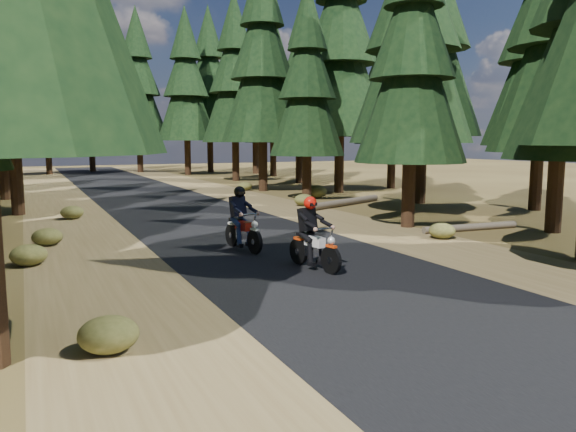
# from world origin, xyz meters

# --- Properties ---
(ground) EXTENTS (120.00, 120.00, 0.00)m
(ground) POSITION_xyz_m (0.00, 0.00, 0.00)
(ground) COLOR #433317
(ground) RESTS_ON ground
(road) EXTENTS (6.00, 100.00, 0.01)m
(road) POSITION_xyz_m (0.00, 5.00, 0.01)
(road) COLOR black
(road) RESTS_ON ground
(shoulder_l) EXTENTS (3.20, 100.00, 0.01)m
(shoulder_l) POSITION_xyz_m (-4.60, 5.00, 0.00)
(shoulder_l) COLOR brown
(shoulder_l) RESTS_ON ground
(shoulder_r) EXTENTS (3.20, 100.00, 0.01)m
(shoulder_r) POSITION_xyz_m (4.60, 5.00, 0.00)
(shoulder_r) COLOR brown
(shoulder_r) RESTS_ON ground
(pine_forest) EXTENTS (34.59, 55.08, 16.32)m
(pine_forest) POSITION_xyz_m (-0.02, 21.05, 7.89)
(pine_forest) COLOR black
(pine_forest) RESTS_ON ground
(log_near) EXTENTS (5.09, 2.65, 0.32)m
(log_near) POSITION_xyz_m (7.37, 10.94, 0.16)
(log_near) COLOR #4C4233
(log_near) RESTS_ON ground
(log_far) EXTENTS (3.75, 0.49, 0.24)m
(log_far) POSITION_xyz_m (7.46, 2.88, 0.12)
(log_far) COLOR #4C4233
(log_far) RESTS_ON ground
(understory_shrubs) EXTENTS (16.39, 30.39, 0.69)m
(understory_shrubs) POSITION_xyz_m (1.30, 8.26, 0.27)
(understory_shrubs) COLOR #474C1E
(understory_shrubs) RESTS_ON ground
(rider_lead) EXTENTS (0.90, 1.98, 1.71)m
(rider_lead) POSITION_xyz_m (0.02, 0.10, 0.57)
(rider_lead) COLOR silver
(rider_lead) RESTS_ON road
(rider_follow) EXTENTS (0.87, 2.04, 1.76)m
(rider_follow) POSITION_xyz_m (-0.68, 2.97, 0.59)
(rider_follow) COLOR #99140A
(rider_follow) RESTS_ON road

